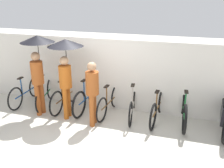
# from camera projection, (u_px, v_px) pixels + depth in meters

# --- Properties ---
(ground_plane) EXTENTS (30.00, 30.00, 0.00)m
(ground_plane) POSITION_uv_depth(u_px,v_px,m) (78.00, 138.00, 5.80)
(ground_plane) COLOR beige
(back_wall) EXTENTS (13.60, 0.12, 2.01)m
(back_wall) POSITION_uv_depth(u_px,v_px,m) (103.00, 73.00, 7.10)
(back_wall) COLOR silver
(back_wall) RESTS_ON ground
(parked_bicycle_0) EXTENTS (0.44, 1.72, 1.09)m
(parked_bicycle_0) POSITION_uv_depth(u_px,v_px,m) (26.00, 91.00, 7.54)
(parked_bicycle_0) COLOR black
(parked_bicycle_0) RESTS_ON ground
(parked_bicycle_1) EXTENTS (0.53, 1.65, 1.01)m
(parked_bicycle_1) POSITION_uv_depth(u_px,v_px,m) (46.00, 93.00, 7.38)
(parked_bicycle_1) COLOR black
(parked_bicycle_1) RESTS_ON ground
(parked_bicycle_2) EXTENTS (0.44, 1.72, 1.08)m
(parked_bicycle_2) POSITION_uv_depth(u_px,v_px,m) (66.00, 96.00, 7.18)
(parked_bicycle_2) COLOR black
(parked_bicycle_2) RESTS_ON ground
(parked_bicycle_3) EXTENTS (0.44, 1.71, 1.09)m
(parked_bicycle_3) POSITION_uv_depth(u_px,v_px,m) (87.00, 97.00, 7.03)
(parked_bicycle_3) COLOR black
(parked_bicycle_3) RESTS_ON ground
(parked_bicycle_4) EXTENTS (0.44, 1.67, 1.03)m
(parked_bicycle_4) POSITION_uv_depth(u_px,v_px,m) (109.00, 102.00, 6.85)
(parked_bicycle_4) COLOR black
(parked_bicycle_4) RESTS_ON ground
(parked_bicycle_5) EXTENTS (0.44, 1.71, 1.09)m
(parked_bicycle_5) POSITION_uv_depth(u_px,v_px,m) (133.00, 104.00, 6.71)
(parked_bicycle_5) COLOR black
(parked_bicycle_5) RESTS_ON ground
(parked_bicycle_6) EXTENTS (0.44, 1.72, 0.97)m
(parked_bicycle_6) POSITION_uv_depth(u_px,v_px,m) (157.00, 108.00, 6.49)
(parked_bicycle_6) COLOR black
(parked_bicycle_6) RESTS_ON ground
(parked_bicycle_7) EXTENTS (0.44, 1.81, 1.06)m
(parked_bicycle_7) POSITION_uv_depth(u_px,v_px,m) (184.00, 109.00, 6.37)
(parked_bicycle_7) COLOR black
(parked_bicycle_7) RESTS_ON ground
(pedestrian_leading) EXTENTS (0.88, 0.88, 2.15)m
(pedestrian_leading) POSITION_uv_depth(u_px,v_px,m) (37.00, 56.00, 6.46)
(pedestrian_leading) COLOR #9E4C1E
(pedestrian_leading) RESTS_ON ground
(pedestrian_center) EXTENTS (0.90, 0.90, 2.09)m
(pedestrian_center) POSITION_uv_depth(u_px,v_px,m) (65.00, 59.00, 6.29)
(pedestrian_center) COLOR #B25619
(pedestrian_center) RESTS_ON ground
(pedestrian_trailing) EXTENTS (0.32, 0.32, 1.65)m
(pedestrian_trailing) POSITION_uv_depth(u_px,v_px,m) (92.00, 89.00, 6.07)
(pedestrian_trailing) COLOR #9E4C1E
(pedestrian_trailing) RESTS_ON ground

